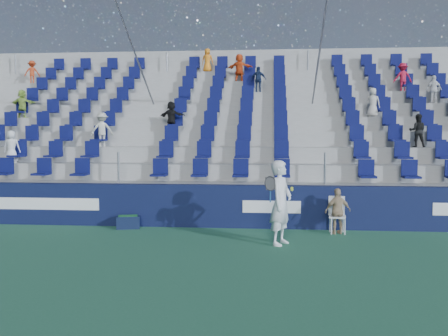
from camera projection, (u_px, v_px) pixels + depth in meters
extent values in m
plane|color=#2D6B4A|center=(203.00, 254.00, 10.95)|extent=(70.00, 70.00, 0.00)
cube|color=#10163A|center=(218.00, 206.00, 14.04)|extent=(24.00, 0.30, 1.20)
cube|color=white|center=(45.00, 204.00, 14.34)|extent=(3.20, 0.02, 0.34)
cube|color=white|center=(272.00, 207.00, 13.74)|extent=(1.60, 0.02, 0.34)
cube|color=#A5A5A0|center=(220.00, 203.00, 14.61)|extent=(24.00, 0.85, 1.20)
cube|color=#A5A5A0|center=(223.00, 191.00, 15.43)|extent=(24.00, 0.85, 1.70)
cube|color=#A5A5A0|center=(225.00, 181.00, 16.26)|extent=(24.00, 0.85, 2.20)
cube|color=#A5A5A0|center=(228.00, 171.00, 17.09)|extent=(24.00, 0.85, 2.70)
cube|color=#A5A5A0|center=(230.00, 162.00, 17.91)|extent=(24.00, 0.85, 3.20)
cube|color=#A5A5A0|center=(231.00, 154.00, 18.74)|extent=(24.00, 0.85, 3.70)
cube|color=#A5A5A0|center=(233.00, 147.00, 19.57)|extent=(24.00, 0.85, 4.20)
cube|color=#A5A5A0|center=(235.00, 140.00, 20.39)|extent=(24.00, 0.85, 4.70)
cube|color=#A5A5A0|center=(236.00, 134.00, 21.22)|extent=(24.00, 0.85, 5.20)
cube|color=#A5A5A0|center=(237.00, 123.00, 21.85)|extent=(24.00, 0.50, 6.20)
cube|color=#0B1046|center=(220.00, 171.00, 14.54)|extent=(16.05, 0.50, 0.70)
cube|color=#0B1046|center=(223.00, 153.00, 15.35)|extent=(16.05, 0.50, 0.70)
cube|color=#0B1046|center=(225.00, 136.00, 16.16)|extent=(16.05, 0.50, 0.70)
cube|color=#0B1046|center=(228.00, 121.00, 16.97)|extent=(16.05, 0.50, 0.70)
cube|color=#0B1046|center=(230.00, 108.00, 17.77)|extent=(16.05, 0.50, 0.70)
cube|color=#0B1046|center=(231.00, 95.00, 18.58)|extent=(16.05, 0.50, 0.70)
cube|color=#0B1046|center=(233.00, 84.00, 19.39)|extent=(16.05, 0.50, 0.70)
cube|color=#0B1046|center=(235.00, 74.00, 20.20)|extent=(16.05, 0.50, 0.70)
cube|color=#0B1046|center=(236.00, 64.00, 21.01)|extent=(16.05, 0.50, 0.70)
cylinder|color=gray|center=(147.00, 86.00, 17.99)|extent=(0.06, 7.68, 4.55)
cylinder|color=gray|center=(315.00, 84.00, 17.44)|extent=(0.06, 7.68, 4.55)
imported|color=orange|center=(207.00, 60.00, 21.06)|extent=(0.52, 0.36, 1.01)
imported|color=silver|center=(12.00, 147.00, 15.91)|extent=(0.56, 0.42, 1.03)
imported|color=beige|center=(373.00, 102.00, 17.25)|extent=(0.54, 0.40, 1.01)
imported|color=#B51833|center=(403.00, 77.00, 18.74)|extent=(0.72, 0.45, 1.07)
imported|color=#AD3717|center=(32.00, 72.00, 20.93)|extent=(0.72, 0.55, 0.98)
imported|color=#A3C950|center=(22.00, 104.00, 18.42)|extent=(1.01, 0.44, 1.05)
imported|color=#172546|center=(259.00, 80.00, 19.24)|extent=(0.62, 0.33, 1.01)
imported|color=beige|center=(102.00, 130.00, 16.47)|extent=(0.82, 0.60, 1.13)
imported|color=white|center=(434.00, 89.00, 17.85)|extent=(0.63, 0.38, 1.01)
imported|color=#E94F1B|center=(239.00, 68.00, 20.12)|extent=(1.10, 0.61, 1.13)
imported|color=black|center=(171.00, 116.00, 17.08)|extent=(1.00, 0.59, 1.03)
imported|color=black|center=(418.00, 131.00, 15.54)|extent=(0.57, 0.49, 1.04)
imported|color=silver|center=(281.00, 203.00, 11.81)|extent=(0.74, 0.87, 2.01)
cylinder|color=navy|center=(270.00, 196.00, 11.57)|extent=(0.03, 0.03, 0.28)
torus|color=black|center=(270.00, 183.00, 11.55)|extent=(0.30, 0.17, 0.28)
plane|color=#262626|center=(270.00, 183.00, 11.55)|extent=(0.30, 0.16, 0.29)
sphere|color=gold|center=(292.00, 190.00, 11.56)|extent=(0.07, 0.07, 0.07)
sphere|color=gold|center=(292.00, 188.00, 11.62)|extent=(0.07, 0.07, 0.07)
cube|color=white|center=(337.00, 217.00, 13.15)|extent=(0.49, 0.49, 0.04)
cube|color=white|center=(337.00, 206.00, 13.34)|extent=(0.43, 0.11, 0.53)
cylinder|color=white|center=(331.00, 227.00, 13.01)|extent=(0.03, 0.03, 0.43)
cylinder|color=white|center=(345.00, 227.00, 12.98)|extent=(0.03, 0.03, 0.43)
cylinder|color=white|center=(330.00, 224.00, 13.36)|extent=(0.03, 0.03, 0.43)
cylinder|color=white|center=(343.00, 224.00, 13.32)|extent=(0.03, 0.03, 0.43)
imported|color=tan|center=(338.00, 211.00, 13.09)|extent=(0.76, 0.48, 1.21)
cube|color=black|center=(128.00, 222.00, 13.90)|extent=(0.72, 0.57, 0.34)
cube|color=#1E662D|center=(128.00, 219.00, 13.89)|extent=(0.58, 0.42, 0.21)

